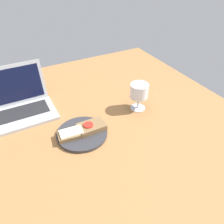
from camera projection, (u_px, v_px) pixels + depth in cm
name	position (u px, v px, depth cm)	size (l,w,h in cm)	color
wooden_table	(96.00, 125.00, 102.67)	(140.00, 140.00, 3.00)	#9E6B3D
plate	(82.00, 134.00, 94.96)	(22.02, 22.02, 1.44)	#333338
sandwich_with_cheese	(71.00, 134.00, 92.07)	(12.08, 7.99, 2.52)	brown
sandwich_with_tomato	(91.00, 127.00, 95.45)	(11.82, 7.77, 3.08)	brown
wine_glass	(139.00, 92.00, 105.15)	(8.78, 8.78, 13.78)	white
laptop	(18.00, 104.00, 105.82)	(31.59, 25.27, 21.03)	#ADAFB5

